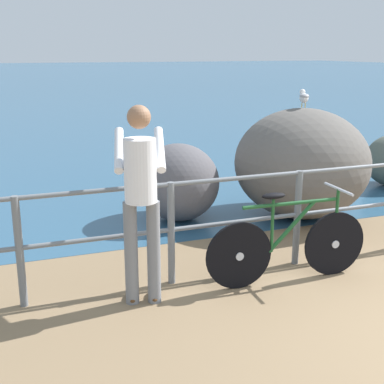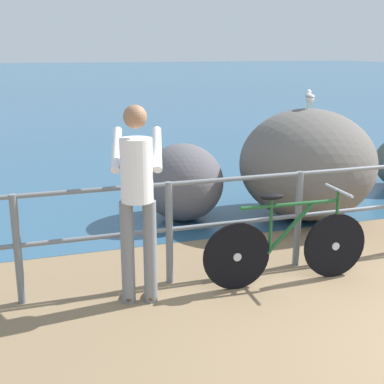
{
  "view_description": "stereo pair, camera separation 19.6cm",
  "coord_description": "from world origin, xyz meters",
  "px_view_note": "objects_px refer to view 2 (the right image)",
  "views": [
    {
      "loc": [
        -3.53,
        -2.63,
        2.22
      ],
      "look_at": [
        -1.73,
        2.29,
        0.79
      ],
      "focal_mm": 48.96,
      "sensor_mm": 36.0,
      "label": 1
    },
    {
      "loc": [
        -3.35,
        -2.69,
        2.22
      ],
      "look_at": [
        -1.73,
        2.29,
        0.79
      ],
      "focal_mm": 48.96,
      "sensor_mm": 36.0,
      "label": 2
    }
  ],
  "objects_px": {
    "breakwater_boulder_main": "(307,164)",
    "seagull": "(310,97)",
    "person_at_railing": "(137,196)",
    "breakwater_boulder_left": "(183,182)",
    "bicycle": "(288,245)"
  },
  "relations": [
    {
      "from": "breakwater_boulder_main",
      "to": "seagull",
      "type": "height_order",
      "value": "seagull"
    },
    {
      "from": "person_at_railing",
      "to": "breakwater_boulder_main",
      "type": "relative_size",
      "value": 0.97
    },
    {
      "from": "breakwater_boulder_left",
      "to": "seagull",
      "type": "xyz_separation_m",
      "value": [
        1.64,
        -0.34,
        1.1
      ]
    },
    {
      "from": "breakwater_boulder_main",
      "to": "bicycle",
      "type": "bearing_deg",
      "value": -124.37
    },
    {
      "from": "bicycle",
      "to": "breakwater_boulder_left",
      "type": "height_order",
      "value": "breakwater_boulder_left"
    },
    {
      "from": "person_at_railing",
      "to": "breakwater_boulder_left",
      "type": "xyz_separation_m",
      "value": [
        1.07,
        2.15,
        -0.48
      ]
    },
    {
      "from": "breakwater_boulder_main",
      "to": "seagull",
      "type": "relative_size",
      "value": 5.41
    },
    {
      "from": "breakwater_boulder_left",
      "to": "person_at_railing",
      "type": "bearing_deg",
      "value": -116.46
    },
    {
      "from": "breakwater_boulder_main",
      "to": "seagull",
      "type": "bearing_deg",
      "value": 68.79
    },
    {
      "from": "breakwater_boulder_left",
      "to": "seagull",
      "type": "relative_size",
      "value": 3.37
    },
    {
      "from": "bicycle",
      "to": "breakwater_boulder_main",
      "type": "bearing_deg",
      "value": 57.96
    },
    {
      "from": "seagull",
      "to": "breakwater_boulder_main",
      "type": "bearing_deg",
      "value": 179.96
    },
    {
      "from": "person_at_railing",
      "to": "seagull",
      "type": "bearing_deg",
      "value": -42.37
    },
    {
      "from": "person_at_railing",
      "to": "breakwater_boulder_main",
      "type": "distance_m",
      "value": 3.2
    },
    {
      "from": "bicycle",
      "to": "breakwater_boulder_main",
      "type": "xyz_separation_m",
      "value": [
        1.23,
        1.79,
        0.35
      ]
    }
  ]
}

